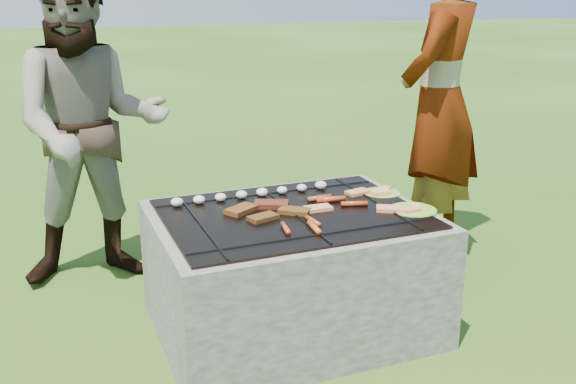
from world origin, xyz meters
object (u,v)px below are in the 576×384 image
Objects in this scene: plate_far at (382,193)px; bystander at (91,128)px; fire_pit at (292,275)px; cook at (440,103)px; plate_near at (413,210)px.

plate_far is 1.64m from bystander.
fire_pit is 0.66× the size of cook.
plate_far is 0.11× the size of cook.
fire_pit is 4.45× the size of plate_near.
bystander is at bearing 129.74° from fire_pit.
plate_far is at bearing 90.10° from plate_near.
plate_near is at bearing -89.90° from plate_far.
plate_near is 1.82m from bystander.
fire_pit is 6.10× the size of plate_far.
cook is at bearing 49.14° from plate_near.
fire_pit is at bearing -45.88° from bystander.
plate_far reaches higher than fire_pit.
plate_near is (0.00, -0.30, -0.00)m from plate_far.
plate_near is (0.56, -0.18, 0.33)m from fire_pit.
bystander reaches higher than fire_pit.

